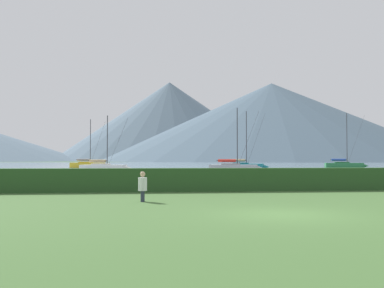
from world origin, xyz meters
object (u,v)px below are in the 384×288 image
sailboat_slip_1 (104,168)px  sailboat_slip_3 (88,165)px  sailboat_slip_0 (345,165)px  person_seated_viewer (143,185)px  sailboat_slip_7 (244,166)px  sailboat_slip_2 (234,168)px

sailboat_slip_1 → sailboat_slip_3: 31.20m
sailboat_slip_0 → person_seated_viewer: sailboat_slip_0 is taller
sailboat_slip_0 → sailboat_slip_7: sailboat_slip_0 is taller
sailboat_slip_3 → sailboat_slip_2: bearing=-38.8°
sailboat_slip_0 → sailboat_slip_2: bearing=-126.7°
sailboat_slip_7 → sailboat_slip_3: bearing=162.6°
sailboat_slip_1 → person_seated_viewer: size_ratio=6.25×
sailboat_slip_1 → sailboat_slip_2: size_ratio=0.89×
sailboat_slip_0 → sailboat_slip_7: 22.27m
sailboat_slip_2 → sailboat_slip_7: size_ratio=0.92×
sailboat_slip_2 → sailboat_slip_3: sailboat_slip_3 is taller
sailboat_slip_7 → person_seated_viewer: (-16.62, -54.61, 0.06)m
sailboat_slip_1 → sailboat_slip_7: 23.65m
sailboat_slip_0 → person_seated_viewer: size_ratio=8.27×
person_seated_viewer → sailboat_slip_7: bearing=82.6°
sailboat_slip_7 → person_seated_viewer: bearing=-86.3°
sailboat_slip_1 → sailboat_slip_2: bearing=6.2°
sailboat_slip_3 → sailboat_slip_7: bearing=-22.0°
person_seated_viewer → sailboat_slip_3: bearing=107.7°
sailboat_slip_2 → person_seated_viewer: bearing=-86.0°
person_seated_viewer → sailboat_slip_1: bearing=106.0°
sailboat_slip_0 → sailboat_slip_2: size_ratio=1.17×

